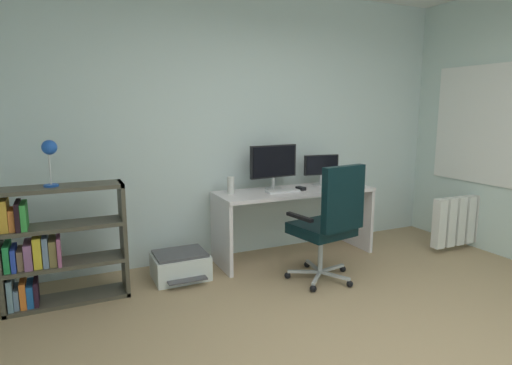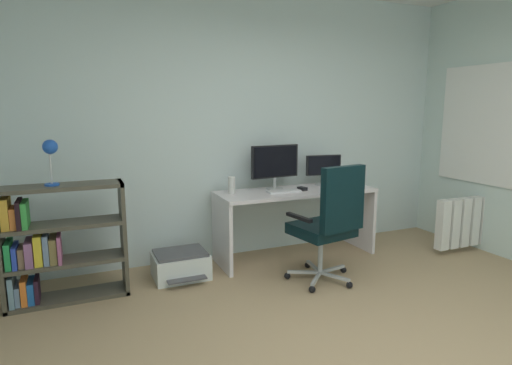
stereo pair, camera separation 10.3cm
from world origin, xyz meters
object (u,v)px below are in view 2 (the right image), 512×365
Objects in this scene: bookshelf at (51,247)px; desktop_speaker at (232,185)px; printer at (181,265)px; radiator at (473,221)px; monitor_main at (275,163)px; monitor_secondary at (323,167)px; office_chair at (329,220)px; keyboard at (284,191)px; computer_mouse at (302,189)px; desk at (296,207)px; desk_lamp at (50,152)px.

desktop_speaker is at bearing 8.12° from bookshelf.
printer is 0.50× the size of radiator.
monitor_main is at bearing 161.65° from radiator.
monitor_main is at bearing -179.98° from monitor_secondary.
printer is (-1.18, 0.67, -0.47)m from office_chair.
monitor_secondary is 1.04m from office_chair.
office_chair is 2.19× the size of printer.
computer_mouse is (0.22, 0.01, 0.01)m from keyboard.
office_chair is (-0.07, -0.74, 0.04)m from desk.
desktop_speaker is at bearing 126.92° from office_chair.
keyboard is 2.16m from bookshelf.
printer is at bearing -176.74° from desk.
computer_mouse is at bearing 1.09° from printer.
monitor_main is 0.60m from monitor_secondary.
printer is at bearing -169.44° from monitor_main.
monitor_main is 2.32m from radiator.
bookshelf is at bearing 165.44° from office_chair.
office_chair reaches higher than radiator.
keyboard is at bearing 0.67° from printer.
monitor_main reaches higher than office_chair.
desk is 0.21m from computer_mouse.
monitor_main is (-0.18, 0.13, 0.45)m from desk.
keyboard is (0.01, -0.19, -0.26)m from monitor_main.
desktop_speaker reaches higher than radiator.
office_chair is (-0.47, -0.87, -0.33)m from monitor_secondary.
keyboard is at bearing -87.11° from monitor_main.
radiator reaches higher than printer.
desk reaches higher than radiator.
keyboard is at bearing -15.30° from desktop_speaker.
monitor_main is 1.09× the size of printer.
keyboard is 1.24m from printer.
bookshelf is (-2.14, -0.09, -0.27)m from keyboard.
radiator is (2.11, -0.70, -0.67)m from monitor_main.
keyboard is 0.70m from office_chair.
bookshelf reaches higher than computer_mouse.
desk is 3.07× the size of monitor_main.
printer is (-1.07, -0.01, -0.61)m from keyboard.
computer_mouse is 0.10× the size of radiator.
computer_mouse is at bearing -37.07° from monitor_main.
computer_mouse is 2.38m from bookshelf.
desk_lamp reaches higher than monitor_secondary.
computer_mouse is at bearing -45.45° from desk.
bookshelf is (-2.36, -0.11, -0.28)m from computer_mouse.
computer_mouse is 0.10× the size of bookshelf.
office_chair reaches higher than computer_mouse.
desk is at bearing -34.64° from monitor_main.
desk is 1.32m from printer.
computer_mouse is (-0.36, -0.17, -0.18)m from monitor_secondary.
keyboard is 2.20m from radiator.
monitor_main is at bearing 7.51° from bookshelf.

